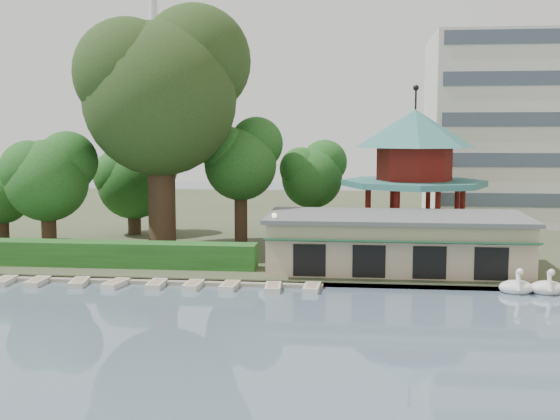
# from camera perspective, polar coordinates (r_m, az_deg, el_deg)

# --- Properties ---
(ground_plane) EXTENTS (220.00, 220.00, 0.00)m
(ground_plane) POSITION_cam_1_polar(r_m,az_deg,el_deg) (31.29, -7.42, -12.89)
(ground_plane) COLOR slate
(ground_plane) RESTS_ON ground
(shore) EXTENTS (220.00, 70.00, 0.40)m
(shore) POSITION_cam_1_polar(r_m,az_deg,el_deg) (81.60, 1.19, -0.63)
(shore) COLOR #424930
(shore) RESTS_ON ground
(embankment) EXTENTS (220.00, 0.60, 0.30)m
(embankment) POSITION_cam_1_polar(r_m,az_deg,el_deg) (47.61, -2.50, -5.87)
(embankment) COLOR gray
(embankment) RESTS_ON ground
(dock) EXTENTS (34.00, 1.60, 0.24)m
(dock) POSITION_cam_1_polar(r_m,az_deg,el_deg) (50.72, -16.10, -5.39)
(dock) COLOR gray
(dock) RESTS_ON ground
(boathouse) EXTENTS (18.60, 9.39, 3.90)m
(boathouse) POSITION_cam_1_polar(r_m,az_deg,el_deg) (51.34, 9.41, -2.53)
(boathouse) COLOR tan
(boathouse) RESTS_ON shore
(pavilion) EXTENTS (12.40, 12.40, 13.50)m
(pavilion) POSITION_cam_1_polar(r_m,az_deg,el_deg) (60.92, 10.86, 3.70)
(pavilion) COLOR tan
(pavilion) RESTS_ON shore
(broadcast_tower) EXTENTS (8.00, 8.00, 96.00)m
(broadcast_tower) POSITION_cam_1_polar(r_m,az_deg,el_deg) (177.23, -10.22, 14.09)
(broadcast_tower) COLOR silver
(broadcast_tower) RESTS_ON ground
(hedge) EXTENTS (30.00, 2.00, 1.80)m
(hedge) POSITION_cam_1_polar(r_m,az_deg,el_deg) (54.65, -17.75, -3.34)
(hedge) COLOR #235A1F
(hedge) RESTS_ON shore
(lamp_post) EXTENTS (0.36, 0.36, 4.28)m
(lamp_post) POSITION_cam_1_polar(r_m,az_deg,el_deg) (48.50, -0.46, -1.81)
(lamp_post) COLOR black
(lamp_post) RESTS_ON shore
(big_tree) EXTENTS (13.88, 12.93, 20.44)m
(big_tree) POSITION_cam_1_polar(r_m,az_deg,el_deg) (59.15, -9.54, 9.89)
(big_tree) COLOR #3A281C
(big_tree) RESTS_ON shore
(small_trees) EXTENTS (39.22, 16.96, 11.13)m
(small_trees) POSITION_cam_1_polar(r_m,az_deg,el_deg) (63.62, -12.72, 2.87)
(small_trees) COLOR #3A281C
(small_trees) RESTS_ON shore
(moored_rowboats) EXTENTS (32.35, 2.63, 0.36)m
(moored_rowboats) POSITION_cam_1_polar(r_m,az_deg,el_deg) (49.24, -16.05, -5.67)
(moored_rowboats) COLOR beige
(moored_rowboats) RESTS_ON ground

